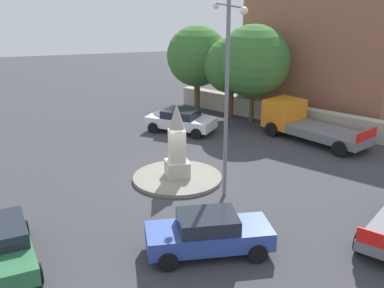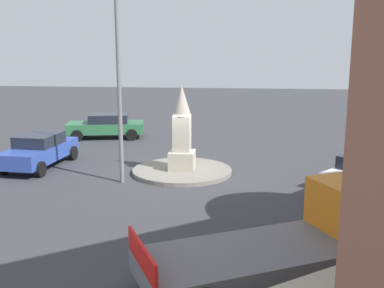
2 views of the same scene
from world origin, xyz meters
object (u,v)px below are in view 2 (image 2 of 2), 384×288
Objects in this scene: monument at (182,133)px; car_blue_parked_right at (40,150)px; car_white_passing at (370,173)px; truck_orange_near_island at (310,237)px; car_green_parked_left at (107,125)px; streetlamp at (118,50)px.

car_blue_parked_right is at bearing -2.78° from monument.
car_blue_parked_right reaches higher than car_white_passing.
truck_orange_near_island reaches higher than car_white_passing.
streetlamp is at bearing 110.47° from car_green_parked_left.
truck_orange_near_island is (-10.35, 8.66, 0.20)m from car_blue_parked_right.
truck_orange_near_island is at bearing 132.51° from streetlamp.
car_white_passing is at bearing -114.30° from truck_orange_near_island.
car_blue_parked_right is at bearing 81.60° from car_green_parked_left.
monument is at bearing 127.43° from car_green_parked_left.
car_green_parked_left is at bearing -98.40° from car_blue_parked_right.
truck_orange_near_island is (2.97, 6.57, 0.22)m from car_white_passing.
truck_orange_near_island reaches higher than car_blue_parked_right.
car_blue_parked_right is at bearing -24.54° from streetlamp.
car_white_passing is (-7.04, 1.78, -0.97)m from monument.
monument is at bearing 177.22° from car_blue_parked_right.
streetlamp reaches higher than car_green_parked_left.
monument is 7.32m from car_white_passing.
car_white_passing is 0.66× the size of truck_orange_near_island.
monument is 6.36m from car_blue_parked_right.
streetlamp reaches higher than car_white_passing.
monument is 0.76× the size of car_green_parked_left.
streetlamp is at bearing -47.49° from truck_orange_near_island.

